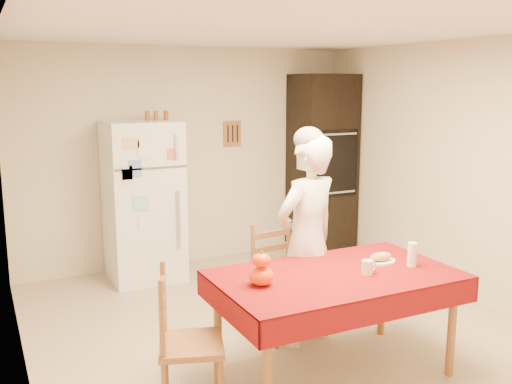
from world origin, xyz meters
TOP-DOWN VIEW (x-y plane):
  - floor at (0.00, 0.00)m, footprint 4.50×4.50m
  - room_shell at (0.00, 0.00)m, footprint 4.02×4.52m
  - refrigerator at (-0.65, 1.88)m, footprint 0.75×0.74m
  - oven_cabinet at (1.63, 1.93)m, footprint 0.70×0.62m
  - dining_table at (-0.00, -0.80)m, footprint 1.70×1.00m
  - chair_far at (-0.04, -0.01)m, footprint 0.46×0.45m
  - chair_left at (-1.15, -0.78)m, footprint 0.51×0.53m
  - seated_woman at (0.09, -0.25)m, footprint 0.71×0.56m
  - coffee_mug at (0.18, -0.91)m, footprint 0.08×0.08m
  - pumpkin_lower at (-0.58, -0.78)m, footprint 0.17×0.17m
  - pumpkin_upper at (-0.58, -0.78)m, footprint 0.12×0.12m
  - wine_glass at (0.59, -0.91)m, footprint 0.07×0.07m
  - bread_plate at (0.43, -0.75)m, footprint 0.24×0.24m
  - bread_loaf at (0.43, -0.75)m, footprint 0.18×0.10m
  - spice_jar_left at (-0.56, 1.93)m, footprint 0.05×0.05m
  - spice_jar_mid at (-0.47, 1.93)m, footprint 0.05×0.05m
  - spice_jar_right at (-0.36, 1.93)m, footprint 0.05×0.05m

SIDE VIEW (x-z plane):
  - floor at x=0.00m, z-range 0.00..0.00m
  - chair_far at x=-0.04m, z-range 0.03..0.98m
  - chair_left at x=-1.15m, z-range 0.03..0.98m
  - dining_table at x=0.00m, z-range 0.31..1.07m
  - bread_plate at x=0.43m, z-range 0.76..0.78m
  - bread_loaf at x=0.43m, z-range 0.78..0.84m
  - coffee_mug at x=0.18m, z-range 0.76..0.86m
  - pumpkin_lower at x=-0.58m, z-range 0.76..0.89m
  - seated_woman at x=0.09m, z-range 0.00..1.70m
  - wine_glass at x=0.59m, z-range 0.76..0.94m
  - refrigerator at x=-0.65m, z-range 0.00..1.70m
  - pumpkin_upper at x=-0.58m, z-range 0.89..0.98m
  - oven_cabinet at x=1.63m, z-range 0.00..2.20m
  - room_shell at x=0.00m, z-range 0.37..2.88m
  - spice_jar_left at x=-0.56m, z-range 1.70..1.80m
  - spice_jar_mid at x=-0.47m, z-range 1.70..1.80m
  - spice_jar_right at x=-0.36m, z-range 1.70..1.80m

